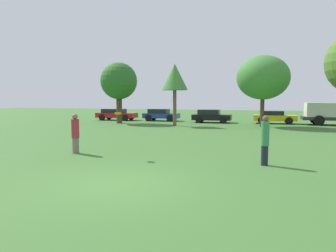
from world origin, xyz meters
name	(u,v)px	position (x,y,z in m)	size (l,w,h in m)	color
ground_plane	(118,184)	(0.00, 0.00, 0.00)	(120.00, 120.00, 0.00)	#3D6B2D
person_thrower	(75,133)	(-4.01, 3.91, 0.88)	(0.33, 0.33, 1.73)	#726651
person_catcher	(265,140)	(3.89, 3.81, 0.92)	(0.29, 0.29, 1.79)	#191E33
frisbee	(118,113)	(-1.81, 3.64, 1.79)	(0.30, 0.28, 0.16)	orange
tree_0	(119,81)	(-9.87, 19.86, 4.07)	(3.56, 3.56, 5.90)	#473323
tree_1	(175,78)	(-3.85, 18.61, 4.23)	(2.30, 2.30, 5.45)	brown
tree_2	(263,78)	(3.52, 20.19, 4.18)	(4.43, 4.43, 6.06)	#473323
parked_car_red	(116,114)	(-12.23, 23.74, 0.68)	(4.52, 2.04, 1.27)	red
parked_car_blue	(161,115)	(-7.10, 24.25, 0.69)	(3.87, 2.03, 1.29)	#1E389E
parked_car_black	(211,116)	(-1.45, 23.46, 0.68)	(3.90, 2.16, 1.31)	black
parked_car_yellow	(274,117)	(4.56, 24.01, 0.67)	(4.00, 1.96, 1.24)	gold
delivery_truck_silver	(336,112)	(9.93, 23.87, 1.17)	(5.91, 2.55, 2.03)	#2D2D33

